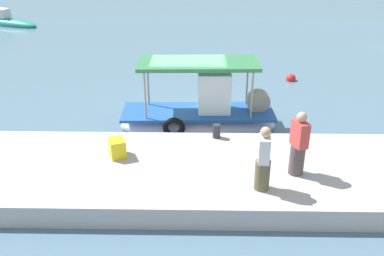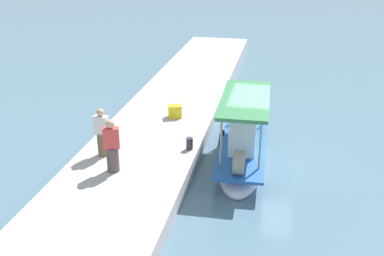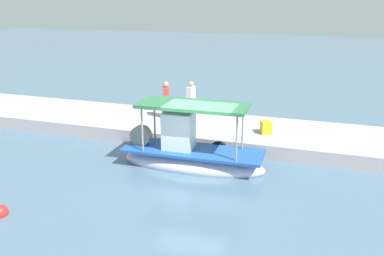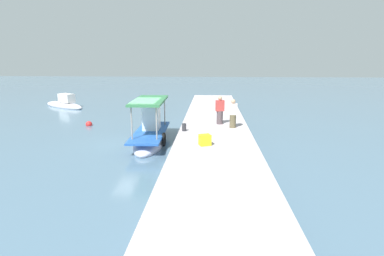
% 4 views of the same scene
% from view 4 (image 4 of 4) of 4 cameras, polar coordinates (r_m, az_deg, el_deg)
% --- Properties ---
extents(ground_plane, '(120.00, 120.00, 0.00)m').
position_cam_4_polar(ground_plane, '(17.40, -10.17, -3.03)').
color(ground_plane, slate).
extents(dock_quay, '(36.00, 4.09, 0.59)m').
position_cam_4_polar(dock_quay, '(16.83, 4.18, -2.34)').
color(dock_quay, '#BAAFB4').
rests_on(dock_quay, ground_plane).
extents(main_fishing_boat, '(5.54, 1.88, 2.82)m').
position_cam_4_polar(main_fishing_boat, '(17.52, -7.61, -1.17)').
color(main_fishing_boat, silver).
rests_on(main_fishing_boat, ground_plane).
extents(fisherman_near_bollard, '(0.42, 0.51, 1.71)m').
position_cam_4_polar(fisherman_near_bollard, '(18.56, 7.56, 2.42)').
color(fisherman_near_bollard, brown).
rests_on(fisherman_near_bollard, dock_quay).
extents(fisherman_by_crate, '(0.50, 0.57, 1.78)m').
position_cam_4_polar(fisherman_by_crate, '(19.50, 5.16, 3.08)').
color(fisherman_by_crate, '#514347').
rests_on(fisherman_by_crate, dock_quay).
extents(mooring_bollard, '(0.24, 0.24, 0.43)m').
position_cam_4_polar(mooring_bollard, '(17.66, -1.45, 0.14)').
color(mooring_bollard, '#2D2D33').
rests_on(mooring_bollard, dock_quay).
extents(cargo_crate, '(0.58, 0.64, 0.53)m').
position_cam_4_polar(cargo_crate, '(14.81, 2.39, -2.21)').
color(cargo_crate, yellow).
rests_on(cargo_crate, dock_quay).
extents(marker_buoy, '(0.45, 0.45, 0.45)m').
position_cam_4_polar(marker_buoy, '(23.00, -18.45, 0.65)').
color(marker_buoy, red).
rests_on(marker_buoy, ground_plane).
extents(moored_boat_mid, '(4.07, 5.33, 1.56)m').
position_cam_4_polar(moored_boat_mid, '(32.44, -22.45, 4.04)').
color(moored_boat_mid, silver).
rests_on(moored_boat_mid, ground_plane).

